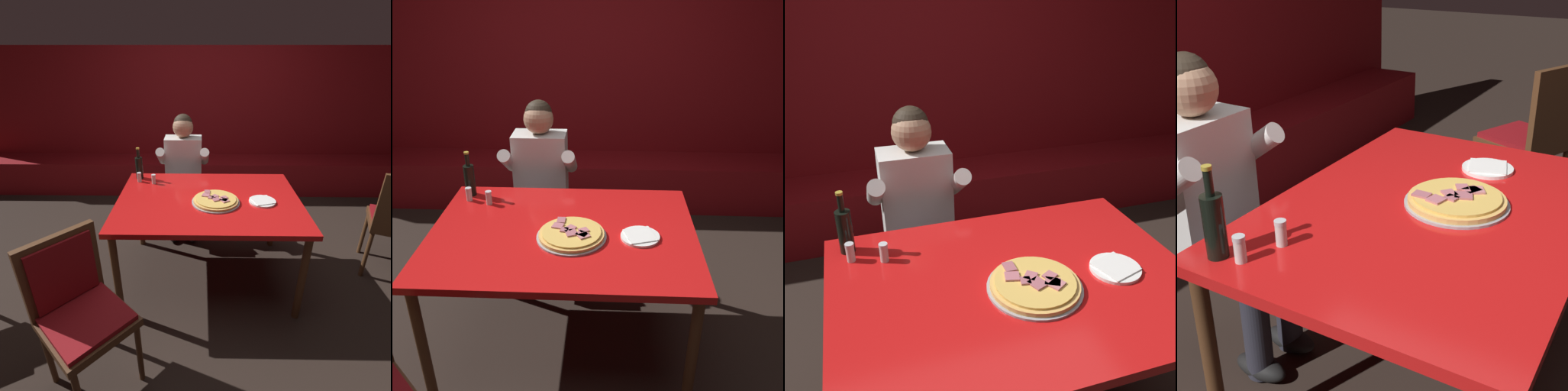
# 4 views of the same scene
# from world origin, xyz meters

# --- Properties ---
(ground_plane) EXTENTS (24.00, 24.00, 0.00)m
(ground_plane) POSITION_xyz_m (0.00, 0.00, 0.00)
(ground_plane) COLOR black
(booth_wall_panel) EXTENTS (6.80, 0.16, 1.90)m
(booth_wall_panel) POSITION_xyz_m (0.00, 2.18, 0.95)
(booth_wall_panel) COLOR maroon
(booth_wall_panel) RESTS_ON ground_plane
(booth_bench) EXTENTS (6.46, 0.48, 0.46)m
(booth_bench) POSITION_xyz_m (0.00, 1.86, 0.23)
(booth_bench) COLOR maroon
(booth_bench) RESTS_ON ground_plane
(main_dining_table) EXTENTS (1.46, 1.07, 0.78)m
(main_dining_table) POSITION_xyz_m (0.00, 0.00, 0.71)
(main_dining_table) COLOR #4C2D19
(main_dining_table) RESTS_ON ground_plane
(pizza) EXTENTS (0.38, 0.38, 0.05)m
(pizza) POSITION_xyz_m (0.05, -0.07, 0.79)
(pizza) COLOR #9E9EA3
(pizza) RESTS_ON main_dining_table
(plate_white_paper) EXTENTS (0.21, 0.21, 0.02)m
(plate_white_paper) POSITION_xyz_m (0.42, -0.06, 0.78)
(plate_white_paper) COLOR white
(plate_white_paper) RESTS_ON main_dining_table
(beer_bottle) EXTENTS (0.07, 0.07, 0.29)m
(beer_bottle) POSITION_xyz_m (-0.63, 0.42, 0.89)
(beer_bottle) COLOR black
(beer_bottle) RESTS_ON main_dining_table
(shaker_parmesan) EXTENTS (0.04, 0.04, 0.09)m
(shaker_parmesan) POSITION_xyz_m (-0.62, 0.34, 0.81)
(shaker_parmesan) COLOR silver
(shaker_parmesan) RESTS_ON main_dining_table
(shaker_black_pepper) EXTENTS (0.04, 0.04, 0.09)m
(shaker_black_pepper) POSITION_xyz_m (-0.48, 0.29, 0.81)
(shaker_black_pepper) COLOR silver
(shaker_black_pepper) RESTS_ON main_dining_table
(diner_seated_blue_shirt) EXTENTS (0.53, 0.53, 1.27)m
(diner_seated_blue_shirt) POSITION_xyz_m (-0.25, 0.79, 0.71)
(diner_seated_blue_shirt) COLOR black
(diner_seated_blue_shirt) RESTS_ON ground_plane
(dining_chair_by_booth) EXTENTS (0.62, 0.62, 0.98)m
(dining_chair_by_booth) POSITION_xyz_m (-0.75, -0.94, 0.58)
(dining_chair_by_booth) COLOR #4C2D19
(dining_chair_by_booth) RESTS_ON ground_plane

